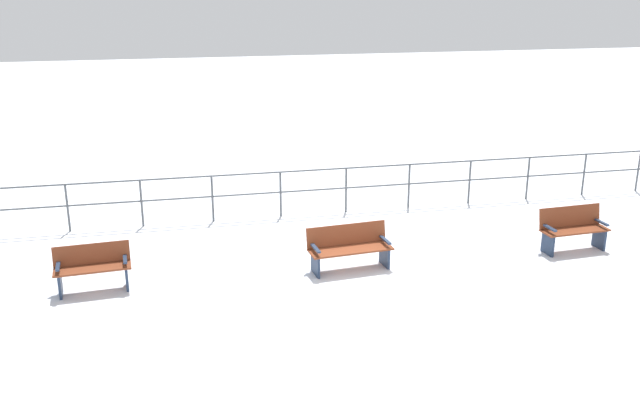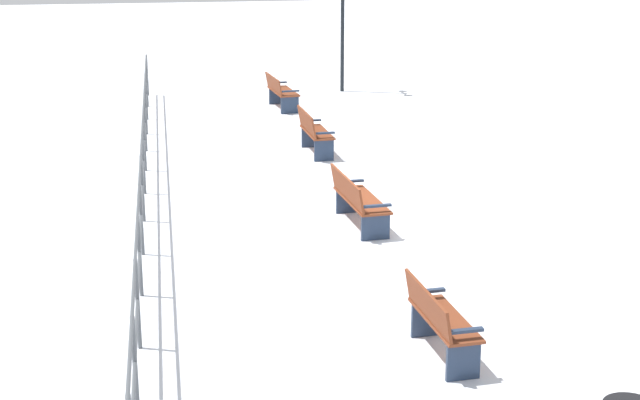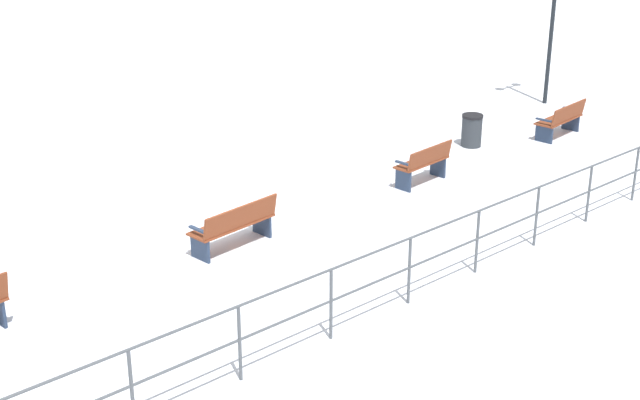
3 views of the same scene
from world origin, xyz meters
TOP-DOWN VIEW (x-y plane):
  - ground_plane at (0.00, 0.00)m, footprint 80.00×80.00m
  - bench_nearest at (-0.17, -9.83)m, footprint 0.71×1.55m
  - bench_second at (-0.16, -4.92)m, footprint 0.59×1.41m
  - bench_third at (-0.13, -0.01)m, footprint 0.72×1.71m
  - waterfront_railing at (-3.59, -0.00)m, footprint 0.05×24.68m
  - trash_bin at (0.81, -7.64)m, footprint 0.50×0.50m

SIDE VIEW (x-z plane):
  - ground_plane at x=0.00m, z-range 0.00..0.00m
  - trash_bin at x=0.81m, z-range 0.00..0.77m
  - bench_nearest at x=-0.17m, z-range 0.01..0.87m
  - bench_third at x=-0.13m, z-range 0.02..0.89m
  - bench_second at x=-0.16m, z-range 0.03..0.90m
  - waterfront_railing at x=-3.59m, z-range 0.19..1.33m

